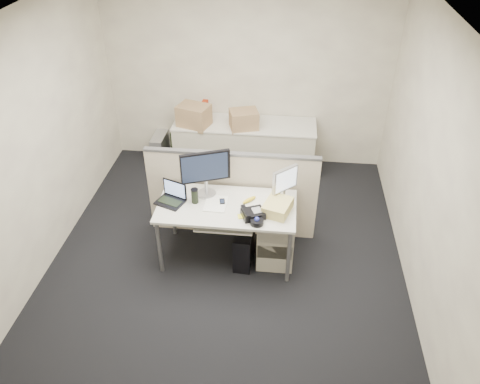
# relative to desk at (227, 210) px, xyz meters

# --- Properties ---
(floor) EXTENTS (4.00, 4.50, 0.01)m
(floor) POSITION_rel_desk_xyz_m (0.00, 0.00, -0.67)
(floor) COLOR black
(floor) RESTS_ON ground
(ceiling) EXTENTS (4.00, 4.50, 0.01)m
(ceiling) POSITION_rel_desk_xyz_m (0.00, 0.00, 2.04)
(ceiling) COLOR white
(ceiling) RESTS_ON ground
(wall_back) EXTENTS (4.00, 0.02, 2.70)m
(wall_back) POSITION_rel_desk_xyz_m (0.00, 2.25, 0.69)
(wall_back) COLOR silver
(wall_back) RESTS_ON ground
(wall_front) EXTENTS (4.00, 0.02, 2.70)m
(wall_front) POSITION_rel_desk_xyz_m (0.00, -2.25, 0.69)
(wall_front) COLOR silver
(wall_front) RESTS_ON ground
(wall_left) EXTENTS (0.02, 4.50, 2.70)m
(wall_left) POSITION_rel_desk_xyz_m (-2.00, 0.00, 0.69)
(wall_left) COLOR silver
(wall_left) RESTS_ON ground
(wall_right) EXTENTS (0.02, 4.50, 2.70)m
(wall_right) POSITION_rel_desk_xyz_m (2.00, 0.00, 0.69)
(wall_right) COLOR silver
(wall_right) RESTS_ON ground
(desk) EXTENTS (1.50, 0.75, 0.73)m
(desk) POSITION_rel_desk_xyz_m (0.00, 0.00, 0.00)
(desk) COLOR white
(desk) RESTS_ON floor
(keyboard_tray) EXTENTS (0.62, 0.32, 0.02)m
(keyboard_tray) POSITION_rel_desk_xyz_m (0.00, -0.18, -0.04)
(keyboard_tray) COLOR white
(keyboard_tray) RESTS_ON desk
(drawer_pedestal) EXTENTS (0.40, 0.55, 0.65)m
(drawer_pedestal) POSITION_rel_desk_xyz_m (0.55, 0.05, -0.34)
(drawer_pedestal) COLOR beige
(drawer_pedestal) RESTS_ON floor
(cubicle_partition) EXTENTS (2.00, 0.06, 1.10)m
(cubicle_partition) POSITION_rel_desk_xyz_m (0.00, 0.45, -0.11)
(cubicle_partition) COLOR beige
(cubicle_partition) RESTS_ON floor
(back_counter) EXTENTS (2.00, 0.60, 0.72)m
(back_counter) POSITION_rel_desk_xyz_m (0.00, 1.93, -0.30)
(back_counter) COLOR beige
(back_counter) RESTS_ON floor
(monitor_main) EXTENTS (0.58, 0.39, 0.54)m
(monitor_main) POSITION_rel_desk_xyz_m (-0.25, 0.18, 0.34)
(monitor_main) COLOR black
(monitor_main) RESTS_ON desk
(monitor_small) EXTENTS (0.35, 0.34, 0.39)m
(monitor_small) POSITION_rel_desk_xyz_m (0.61, 0.18, 0.26)
(monitor_small) COLOR #B7B7BC
(monitor_small) RESTS_ON desk
(laptop) EXTENTS (0.35, 0.31, 0.22)m
(laptop) POSITION_rel_desk_xyz_m (-0.62, -0.02, 0.18)
(laptop) COLOR black
(laptop) RESTS_ON desk
(trackball) EXTENTS (0.15, 0.15, 0.05)m
(trackball) POSITION_rel_desk_xyz_m (0.35, -0.28, 0.09)
(trackball) COLOR black
(trackball) RESTS_ON desk
(desk_phone) EXTENTS (0.28, 0.26, 0.07)m
(desk_phone) POSITION_rel_desk_xyz_m (0.30, -0.16, 0.10)
(desk_phone) COLOR black
(desk_phone) RESTS_ON desk
(paper_stack) EXTENTS (0.24, 0.31, 0.01)m
(paper_stack) POSITION_rel_desk_xyz_m (-0.12, 0.01, 0.07)
(paper_stack) COLOR white
(paper_stack) RESTS_ON desk
(sticky_pad) EXTENTS (0.09, 0.09, 0.01)m
(sticky_pad) POSITION_rel_desk_xyz_m (0.18, -0.18, 0.07)
(sticky_pad) COLOR #FFF732
(sticky_pad) RESTS_ON desk
(travel_mug) EXTENTS (0.09, 0.09, 0.16)m
(travel_mug) POSITION_rel_desk_xyz_m (-0.35, 0.02, 0.15)
(travel_mug) COLOR black
(travel_mug) RESTS_ON desk
(banana) EXTENTS (0.16, 0.17, 0.04)m
(banana) POSITION_rel_desk_xyz_m (0.24, 0.10, 0.09)
(banana) COLOR gold
(banana) RESTS_ON desk
(cellphone) EXTENTS (0.08, 0.12, 0.01)m
(cellphone) POSITION_rel_desk_xyz_m (-0.05, 0.05, 0.07)
(cellphone) COLOR black
(cellphone) RESTS_ON desk
(manila_folders) EXTENTS (0.34, 0.39, 0.12)m
(manila_folders) POSITION_rel_desk_xyz_m (0.55, -0.05, 0.13)
(manila_folders) COLOR #F0DC81
(manila_folders) RESTS_ON desk
(keyboard) EXTENTS (0.43, 0.29, 0.02)m
(keyboard) POSITION_rel_desk_xyz_m (0.05, -0.14, -0.02)
(keyboard) COLOR black
(keyboard) RESTS_ON keyboard_tray
(pc_tower_desk) EXTENTS (0.21, 0.48, 0.44)m
(pc_tower_desk) POSITION_rel_desk_xyz_m (0.20, -0.05, -0.44)
(pc_tower_desk) COLOR black
(pc_tower_desk) RESTS_ON floor
(pc_tower_spare_dark) EXTENTS (0.27, 0.44, 0.38)m
(pc_tower_spare_dark) POSITION_rel_desk_xyz_m (-1.05, 2.03, -0.47)
(pc_tower_spare_dark) COLOR black
(pc_tower_spare_dark) RESTS_ON floor
(pc_tower_spare_silver) EXTENTS (0.19, 0.45, 0.42)m
(pc_tower_spare_silver) POSITION_rel_desk_xyz_m (-1.30, 2.03, -0.45)
(pc_tower_spare_silver) COLOR #B7B7BC
(pc_tower_spare_silver) RESTS_ON floor
(cardboard_box_left) EXTENTS (0.50, 0.43, 0.32)m
(cardboard_box_left) POSITION_rel_desk_xyz_m (-0.70, 1.81, 0.21)
(cardboard_box_left) COLOR #A1825A
(cardboard_box_left) RESTS_ON back_counter
(cardboard_box_right) EXTENTS (0.45, 0.39, 0.27)m
(cardboard_box_right) POSITION_rel_desk_xyz_m (0.00, 1.81, 0.19)
(cardboard_box_right) COLOR #A1825A
(cardboard_box_right) RESTS_ON back_counter
(red_binder) EXTENTS (0.11, 0.32, 0.29)m
(red_binder) POSITION_rel_desk_xyz_m (-0.59, 1.93, 0.20)
(red_binder) COLOR #972006
(red_binder) RESTS_ON back_counter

